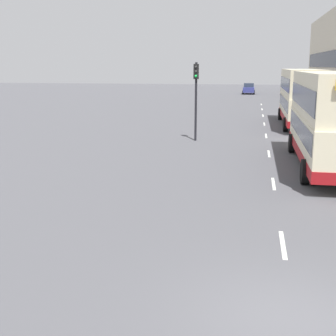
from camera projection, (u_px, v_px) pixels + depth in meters
name	position (u px, v px, depth m)	size (l,w,h in m)	color
ground_plane	(294.00, 320.00, 8.61)	(220.00, 220.00, 0.00)	#515156
pavement	(332.00, 114.00, 44.44)	(5.00, 93.00, 0.14)	gray
lane_mark_0	(283.00, 245.00, 12.22)	(0.12, 2.00, 0.01)	silver
lane_mark_1	(273.00, 184.00, 18.51)	(0.12, 2.00, 0.01)	silver
lane_mark_2	(269.00, 154.00, 24.80)	(0.12, 2.00, 0.01)	silver
lane_mark_3	(266.00, 136.00, 31.09)	(0.12, 2.00, 0.01)	silver
lane_mark_4	(264.00, 124.00, 37.38)	(0.12, 2.00, 0.01)	silver
lane_mark_5	(263.00, 116.00, 43.67)	(0.12, 2.00, 0.01)	silver
lane_mark_6	(262.00, 109.00, 49.96)	(0.12, 2.00, 0.01)	silver
lane_mark_7	(261.00, 104.00, 56.25)	(0.12, 2.00, 0.01)	silver
double_decker_bus_near	(329.00, 118.00, 21.00)	(2.85, 10.85, 4.30)	beige
double_decker_bus_ahead	(301.00, 96.00, 35.90)	(2.85, 11.49, 4.30)	beige
car_0	(249.00, 89.00, 76.83)	(2.01, 4.33, 1.76)	navy
traffic_light_far_kerb	(196.00, 88.00, 28.49)	(0.30, 0.32, 4.78)	black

